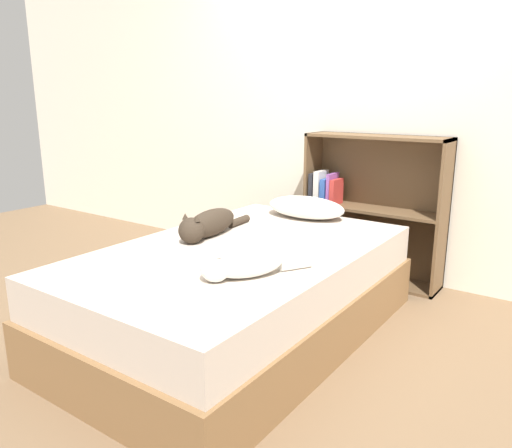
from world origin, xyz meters
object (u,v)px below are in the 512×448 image
pillow (306,207)px  cat_dark (208,224)px  bed (240,292)px  bookshelf (370,206)px  cat_light (242,263)px

pillow → cat_dark: bearing=-106.2°
bed → pillow: bearing=94.4°
pillow → bookshelf: size_ratio=0.53×
bed → bookshelf: bearing=81.0°
cat_light → bed: bearing=-111.0°
bed → pillow: size_ratio=3.64×
cat_light → bookshelf: bearing=-146.9°
bed → pillow: (-0.06, 0.80, 0.32)m
pillow → cat_light: bearing=-73.6°
pillow → bookshelf: bearing=60.4°
cat_dark → pillow: bearing=159.5°
cat_dark → cat_light: bearing=49.4°
bookshelf → cat_dark: bearing=-111.6°
bed → bookshelf: bookshelf is taller
cat_dark → bookshelf: bookshelf is taller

